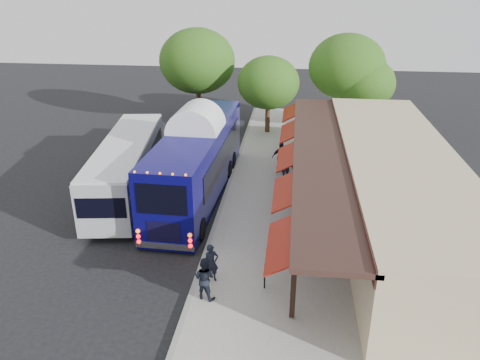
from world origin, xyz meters
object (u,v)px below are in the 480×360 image
at_px(ped_d, 286,165).
at_px(sign_board, 265,272).
at_px(ped_b, 204,278).
at_px(ped_c, 281,157).
at_px(coach_bus, 197,158).
at_px(city_bus, 127,165).
at_px(ped_a, 211,263).

xyz_separation_m(ped_d, sign_board, (-0.52, -10.23, -0.25)).
bearing_deg(ped_b, ped_c, -82.29).
bearing_deg(ped_d, coach_bus, 43.50).
xyz_separation_m(coach_bus, city_bus, (-3.84, -0.23, -0.50)).
height_order(coach_bus, ped_a, coach_bus).
bearing_deg(ped_c, ped_a, 74.01).
height_order(ped_a, ped_b, ped_b).
xyz_separation_m(coach_bus, ped_d, (4.69, 2.02, -1.01)).
relative_size(coach_bus, ped_c, 6.68).
height_order(city_bus, ped_d, city_bus).
bearing_deg(ped_a, sign_board, -34.46).
distance_m(coach_bus, ped_c, 5.60).
xyz_separation_m(ped_b, sign_board, (2.12, 0.81, -0.10)).
bearing_deg(ped_b, sign_board, -140.94).
height_order(ped_b, ped_c, ped_c).
height_order(coach_bus, ped_b, coach_bus).
distance_m(city_bus, ped_b, 10.60).
distance_m(ped_a, ped_d, 10.32).
xyz_separation_m(ped_b, ped_d, (2.64, 11.04, 0.15)).
distance_m(city_bus, ped_c, 8.96).
bearing_deg(coach_bus, ped_a, -73.11).
bearing_deg(ped_a, ped_b, -121.33).
bearing_deg(city_bus, ped_d, 6.88).
height_order(ped_b, sign_board, ped_b).
relative_size(city_bus, ped_a, 7.21).
height_order(city_bus, ped_b, city_bus).
relative_size(city_bus, ped_c, 5.99).
bearing_deg(city_bus, ped_c, 15.72).
bearing_deg(ped_b, ped_d, -85.15).
height_order(coach_bus, sign_board, coach_bus).
height_order(ped_d, sign_board, ped_d).
height_order(ped_a, sign_board, ped_a).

